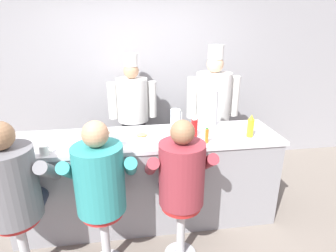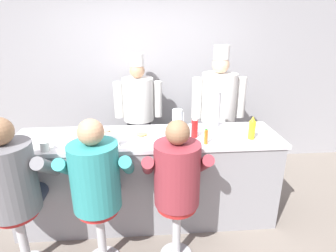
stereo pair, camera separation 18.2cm
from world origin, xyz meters
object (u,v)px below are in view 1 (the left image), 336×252
at_px(diner_seated_maroon, 181,177).
at_px(cereal_bowl, 80,150).
at_px(diner_seated_teal, 100,182).
at_px(napkin_dispenser_chrome, 114,141).
at_px(cup_stack_steel, 213,108).
at_px(mustard_bottle_yellow, 251,126).
at_px(coffee_mug_tan, 106,136).
at_px(ketchup_bottle_red, 194,126).
at_px(cook_in_whites_far, 213,108).
at_px(water_pitcher_clear, 175,118).
at_px(hot_sauce_bottle_orange, 207,136).
at_px(cook_in_whites_near, 133,110).
at_px(breakfast_plate, 142,136).
at_px(diner_seated_grey, 13,187).
at_px(coffee_mug_white, 45,150).

bearing_deg(diner_seated_maroon, cereal_bowl, 160.37).
bearing_deg(diner_seated_teal, napkin_dispenser_chrome, 73.56).
bearing_deg(cup_stack_steel, mustard_bottle_yellow, -55.43).
bearing_deg(coffee_mug_tan, mustard_bottle_yellow, -4.91).
xyz_separation_m(ketchup_bottle_red, cook_in_whites_far, (0.47, 0.89, -0.09)).
relative_size(water_pitcher_clear, cereal_bowl, 1.54).
height_order(ketchup_bottle_red, hot_sauce_bottle_orange, ketchup_bottle_red).
bearing_deg(cook_in_whites_near, breakfast_plate, -87.33).
distance_m(breakfast_plate, diner_seated_teal, 0.70).
relative_size(breakfast_plate, cook_in_whites_near, 0.15).
height_order(hot_sauce_bottle_orange, cereal_bowl, hot_sauce_bottle_orange).
bearing_deg(breakfast_plate, cook_in_whites_near, 92.67).
relative_size(diner_seated_maroon, cook_in_whites_near, 0.80).
distance_m(mustard_bottle_yellow, water_pitcher_clear, 0.81).
height_order(diner_seated_grey, cook_in_whites_far, cook_in_whites_far).
bearing_deg(cup_stack_steel, napkin_dispenser_chrome, -157.64).
relative_size(water_pitcher_clear, cup_stack_steel, 0.52).
bearing_deg(cereal_bowl, cook_in_whites_far, 34.95).
bearing_deg(coffee_mug_white, diner_seated_maroon, -14.65).
distance_m(ketchup_bottle_red, coffee_mug_tan, 0.89).
relative_size(mustard_bottle_yellow, water_pitcher_clear, 1.15).
distance_m(diner_seated_grey, diner_seated_maroon, 1.37).
xyz_separation_m(mustard_bottle_yellow, napkin_dispenser_chrome, (-1.38, -0.06, -0.05)).
bearing_deg(cook_in_whites_far, water_pitcher_clear, -136.15).
distance_m(mustard_bottle_yellow, coffee_mug_white, 1.98).
height_order(breakfast_plate, coffee_mug_white, coffee_mug_white).
relative_size(mustard_bottle_yellow, diner_seated_maroon, 0.17).
height_order(ketchup_bottle_red, cook_in_whites_near, cook_in_whites_near).
bearing_deg(water_pitcher_clear, ketchup_bottle_red, -64.10).
relative_size(coffee_mug_white, diner_seated_maroon, 0.10).
bearing_deg(diner_seated_maroon, breakfast_plate, 117.78).
relative_size(ketchup_bottle_red, diner_seated_grey, 0.17).
bearing_deg(coffee_mug_tan, diner_seated_maroon, -40.89).
bearing_deg(coffee_mug_white, breakfast_plate, 16.74).
height_order(coffee_mug_tan, diner_seated_teal, diner_seated_teal).
xyz_separation_m(breakfast_plate, coffee_mug_white, (-0.87, -0.26, 0.03)).
height_order(breakfast_plate, cup_stack_steel, cup_stack_steel).
xyz_separation_m(water_pitcher_clear, cup_stack_steel, (0.44, 0.01, 0.10)).
relative_size(hot_sauce_bottle_orange, diner_seated_teal, 0.11).
height_order(ketchup_bottle_red, water_pitcher_clear, ketchup_bottle_red).
xyz_separation_m(water_pitcher_clear, diner_seated_maroon, (-0.10, -0.83, -0.25)).
bearing_deg(cup_stack_steel, cereal_bowl, -159.55).
height_order(breakfast_plate, cook_in_whites_near, cook_in_whites_near).
distance_m(breakfast_plate, diner_seated_grey, 1.21).
distance_m(ketchup_bottle_red, water_pitcher_clear, 0.33).
relative_size(breakfast_plate, diner_seated_teal, 0.18).
relative_size(ketchup_bottle_red, cook_in_whites_far, 0.13).
bearing_deg(coffee_mug_white, ketchup_bottle_red, 9.01).
distance_m(hot_sauce_bottle_orange, cereal_bowl, 1.20).
height_order(coffee_mug_tan, cook_in_whites_near, cook_in_whites_near).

